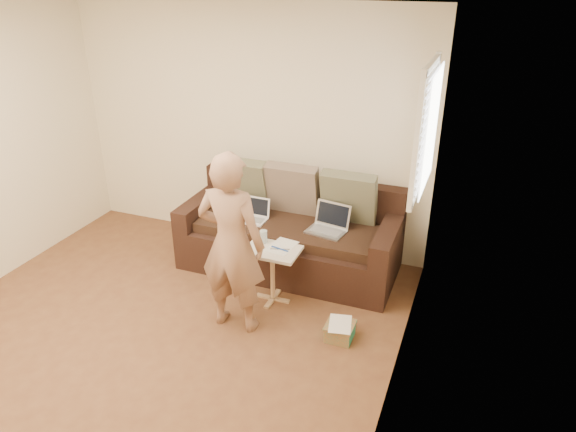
% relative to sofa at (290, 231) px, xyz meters
% --- Properties ---
extents(floor, '(4.50, 4.50, 0.00)m').
position_rel_sofa_xyz_m(floor, '(-0.67, -1.77, -0.42)').
color(floor, brown).
rests_on(floor, ground).
extents(ceiling, '(4.50, 4.50, 0.00)m').
position_rel_sofa_xyz_m(ceiling, '(-0.67, -1.77, 2.18)').
color(ceiling, white).
rests_on(ceiling, wall_back).
extents(wall_back, '(4.00, 0.00, 4.00)m').
position_rel_sofa_xyz_m(wall_back, '(-0.67, 0.48, 0.87)').
color(wall_back, beige).
rests_on(wall_back, ground).
extents(wall_right, '(0.00, 4.50, 4.50)m').
position_rel_sofa_xyz_m(wall_right, '(1.33, -1.77, 0.87)').
color(wall_right, beige).
rests_on(wall_right, ground).
extents(window_blinds, '(0.12, 0.88, 1.08)m').
position_rel_sofa_xyz_m(window_blinds, '(1.28, -0.27, 1.28)').
color(window_blinds, white).
rests_on(window_blinds, wall_right).
extents(sofa, '(2.20, 0.95, 0.85)m').
position_rel_sofa_xyz_m(sofa, '(0.00, 0.00, 0.00)').
color(sofa, black).
rests_on(sofa, ground).
extents(pillow_left, '(0.55, 0.29, 0.57)m').
position_rel_sofa_xyz_m(pillow_left, '(-0.60, 0.20, 0.37)').
color(pillow_left, '#545740').
rests_on(pillow_left, sofa).
extents(pillow_mid, '(0.55, 0.27, 0.57)m').
position_rel_sofa_xyz_m(pillow_mid, '(-0.05, 0.22, 0.37)').
color(pillow_mid, brown).
rests_on(pillow_mid, sofa).
extents(pillow_right, '(0.55, 0.28, 0.57)m').
position_rel_sofa_xyz_m(pillow_right, '(0.55, 0.22, 0.37)').
color(pillow_right, '#545740').
rests_on(pillow_right, sofa).
extents(laptop_silver, '(0.41, 0.32, 0.24)m').
position_rel_sofa_xyz_m(laptop_silver, '(0.41, -0.08, 0.10)').
color(laptop_silver, '#B7BABC').
rests_on(laptop_silver, sofa).
extents(laptop_white, '(0.30, 0.22, 0.22)m').
position_rel_sofa_xyz_m(laptop_white, '(-0.38, -0.11, 0.10)').
color(laptop_white, white).
rests_on(laptop_white, sofa).
extents(person, '(0.59, 0.41, 1.61)m').
position_rel_sofa_xyz_m(person, '(-0.10, -1.09, 0.38)').
color(person, '#946650').
rests_on(person, ground).
extents(side_table, '(0.50, 0.35, 0.54)m').
position_rel_sofa_xyz_m(side_table, '(0.07, -0.62, -0.15)').
color(side_table, silver).
rests_on(side_table, ground).
extents(drinking_glass, '(0.07, 0.07, 0.12)m').
position_rel_sofa_xyz_m(drinking_glass, '(-0.06, -0.53, 0.18)').
color(drinking_glass, silver).
rests_on(drinking_glass, side_table).
extents(scissors, '(0.20, 0.13, 0.02)m').
position_rel_sofa_xyz_m(scissors, '(0.14, -0.61, 0.13)').
color(scissors, silver).
rests_on(scissors, side_table).
extents(paper_on_table, '(0.25, 0.33, 0.00)m').
position_rel_sofa_xyz_m(paper_on_table, '(0.13, -0.54, 0.12)').
color(paper_on_table, white).
rests_on(paper_on_table, side_table).
extents(striped_box, '(0.24, 0.24, 0.15)m').
position_rel_sofa_xyz_m(striped_box, '(0.82, -0.96, -0.35)').
color(striped_box, '#D4551F').
rests_on(striped_box, ground).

